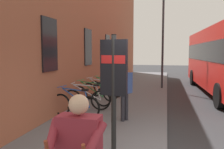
% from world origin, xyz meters
% --- Properties ---
extents(ground, '(60.00, 60.00, 0.00)m').
position_xyz_m(ground, '(6.00, -1.00, 0.00)').
color(ground, '#2D2D30').
extents(sidewalk_pavement, '(24.00, 3.50, 0.12)m').
position_xyz_m(sidewalk_pavement, '(8.00, 1.75, 0.06)').
color(sidewalk_pavement, slate).
rests_on(sidewalk_pavement, ground).
extents(station_facade, '(22.00, 0.65, 9.13)m').
position_xyz_m(station_facade, '(8.99, 3.80, 4.56)').
color(station_facade, '#9E563D').
rests_on(station_facade, ground).
extents(bicycle_under_window, '(0.52, 1.75, 0.97)m').
position_xyz_m(bicycle_under_window, '(2.36, 2.84, 0.51)').
color(bicycle_under_window, black).
rests_on(bicycle_under_window, sidewalk_pavement).
extents(bicycle_end_of_row, '(0.48, 1.77, 0.97)m').
position_xyz_m(bicycle_end_of_row, '(3.35, 2.82, 0.51)').
color(bicycle_end_of_row, black).
rests_on(bicycle_end_of_row, sidewalk_pavement).
extents(bicycle_nearest_sign, '(0.55, 1.74, 0.97)m').
position_xyz_m(bicycle_nearest_sign, '(4.09, 2.88, 0.51)').
color(bicycle_nearest_sign, black).
rests_on(bicycle_nearest_sign, sidewalk_pavement).
extents(bicycle_leaning_wall, '(0.57, 1.74, 0.97)m').
position_xyz_m(bicycle_leaning_wall, '(5.04, 2.83, 0.51)').
color(bicycle_leaning_wall, black).
rests_on(bicycle_leaning_wall, sidewalk_pavement).
extents(bicycle_beside_lamp, '(0.48, 1.77, 0.97)m').
position_xyz_m(bicycle_beside_lamp, '(5.87, 2.76, 0.51)').
color(bicycle_beside_lamp, black).
rests_on(bicycle_beside_lamp, sidewalk_pavement).
extents(transit_info_sign, '(0.16, 0.56, 2.40)m').
position_xyz_m(transit_info_sign, '(0.01, 1.06, 1.72)').
color(transit_info_sign, black).
rests_on(transit_info_sign, sidewalk_pavement).
extents(pedestrian_by_facade, '(0.58, 0.43, 1.68)m').
position_xyz_m(pedestrian_by_facade, '(2.37, 1.26, 1.15)').
color(pedestrian_by_facade, '#26262D').
rests_on(pedestrian_by_facade, sidewalk_pavement).
extents(street_lamp, '(0.28, 0.28, 5.74)m').
position_xyz_m(street_lamp, '(9.27, 0.30, 3.48)').
color(street_lamp, '#333338').
rests_on(street_lamp, sidewalk_pavement).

